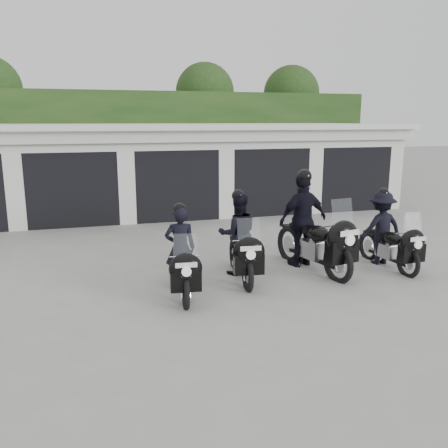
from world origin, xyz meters
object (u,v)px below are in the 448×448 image
object	(u,v)px
police_bike_a	(182,258)
police_bike_c	(309,226)
police_bike_d	(385,232)
police_bike_b	(240,240)

from	to	relation	value
police_bike_a	police_bike_c	bearing A→B (deg)	21.04
police_bike_d	police_bike_c	bearing A→B (deg)	167.34
police_bike_c	police_bike_d	bearing A→B (deg)	-21.30
police_bike_a	police_bike_b	world-z (taller)	police_bike_b
police_bike_d	police_bike_a	bearing A→B (deg)	-176.82
police_bike_c	police_bike_d	world-z (taller)	police_bike_c
police_bike_b	police_bike_d	size ratio (longest dim) A/B	1.04
police_bike_a	police_bike_c	size ratio (longest dim) A/B	0.79
police_bike_a	police_bike_d	world-z (taller)	police_bike_d
police_bike_b	police_bike_d	xyz separation A→B (m)	(3.25, -0.16, -0.02)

